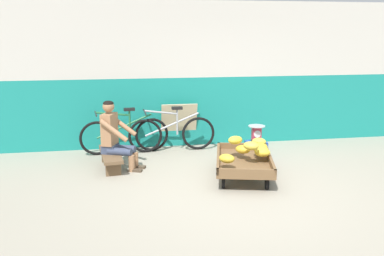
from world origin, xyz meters
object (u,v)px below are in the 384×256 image
Objects in this scene: vendor_seated at (115,135)px; weighing_scale at (256,133)px; low_bench at (111,157)px; plastic_crate at (256,149)px; bicycle_near_left at (125,135)px; banana_cart at (244,162)px; shopping_bag at (263,157)px; sign_board at (179,125)px; bicycle_far_left at (172,133)px.

weighing_scale is (2.50, 0.20, -0.11)m from vendor_seated.
low_bench is 3.13× the size of plastic_crate.
bicycle_near_left is (0.17, 0.90, -0.21)m from vendor_seated.
banana_cart is at bearing -21.23° from vendor_seated.
vendor_seated is at bearing 176.61° from shopping_bag.
vendor_seated is 1.75m from sign_board.
bicycle_far_left reaches higher than plastic_crate.
low_bench is (-2.06, 0.80, -0.04)m from banana_cart.
sign_board is at bearing 132.89° from shopping_bag.
vendor_seated is 4.75× the size of shopping_bag.
plastic_crate is at bearing -39.05° from sign_board.
banana_cart reaches higher than plastic_crate.
vendor_seated is 1.40m from bicycle_far_left.
plastic_crate is 1.50× the size of shopping_bag.
banana_cart reaches higher than low_bench.
banana_cart is 0.96× the size of bicycle_far_left.
vendor_seated reaches higher than sign_board.
low_bench is 1.80m from sign_board.
bicycle_near_left is 1.90× the size of sign_board.
banana_cart is 1.42× the size of low_bench.
bicycle_far_left is at bearing -118.42° from sign_board.
vendor_seated is 2.56m from shopping_bag.
low_bench is at bearing 158.17° from vendor_seated.
sign_board is (-1.26, 1.02, 0.28)m from plastic_crate.
bicycle_far_left is at bearing -0.91° from bicycle_near_left.
plastic_crate is 1.61m from bicycle_far_left.
bicycle_near_left is (-2.33, 0.70, 0.20)m from plastic_crate.
sign_board is at bearing 140.92° from weighing_scale.
plastic_crate reaches higher than low_bench.
low_bench is at bearing -176.24° from plastic_crate.
weighing_scale is at bearing -39.08° from sign_board.
banana_cart is 1.40× the size of vendor_seated.
vendor_seated is 2.51m from weighing_scale.
vendor_seated is 0.94m from bicycle_near_left.
bicycle_far_left is 6.92× the size of shopping_bag.
plastic_crate reaches higher than shopping_bag.
bicycle_near_left reaches higher than shopping_bag.
low_bench is 1.30× the size of sign_board.
banana_cart is 1.12m from weighing_scale.
sign_board is at bearing 44.73° from vendor_seated.
shopping_bag is at bearing -87.51° from plastic_crate.
weighing_scale is 1.60m from bicycle_far_left.
bicycle_near_left is 0.89m from bicycle_far_left.
bicycle_far_left is at bearing 40.11° from vendor_seated.
banana_cart is at bearing -118.28° from weighing_scale.
low_bench is 4.70× the size of shopping_bag.
low_bench is 0.92m from bicycle_near_left.
shopping_bag is (1.46, -1.04, -0.23)m from bicycle_far_left.
bicycle_far_left is (-0.92, 1.66, 0.11)m from banana_cart.
banana_cart reaches higher than shopping_bag.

